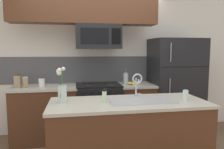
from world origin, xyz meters
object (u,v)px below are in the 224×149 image
Objects in this scene: drinking_glass at (185,95)px; flower_vase at (62,91)px; storage_jar_medium at (25,82)px; storage_jar_short at (42,82)px; microwave at (98,37)px; banana_bunch at (132,83)px; dish_soap_bottle at (104,97)px; refrigerator at (175,86)px; storage_jar_tall at (17,81)px; french_press at (126,78)px; stove_range at (99,110)px; sink_faucet at (137,82)px.

drinking_glass is 0.30× the size of flower_vase.
storage_jar_medium is 0.25m from storage_jar_short.
microwave reaches higher than banana_bunch.
dish_soap_bottle is (-0.66, -1.20, 0.05)m from banana_bunch.
microwave is at bearing -178.34° from refrigerator.
microwave is 0.44× the size of refrigerator.
banana_bunch is at bearing -174.46° from refrigerator.
storage_jar_short is at bearing 108.44° from flower_vase.
flower_vase is (0.76, -1.15, 0.03)m from storage_jar_tall.
storage_jar_short is (0.25, 0.01, -0.01)m from storage_jar_medium.
banana_bunch is 1.37m from dish_soap_bottle.
french_press is at bearing 106.72° from drinking_glass.
flower_vase is at bearing -148.46° from refrigerator.
storage_jar_short is (-0.93, -0.02, 0.53)m from stove_range.
microwave reaches higher than storage_jar_tall.
french_press is at bearing 3.00° from storage_jar_short.
storage_jar_medium is at bearing 2.37° from storage_jar_tall.
stove_range is 5.88× the size of storage_jar_short.
storage_jar_medium is at bearing -178.69° from stove_range.
storage_jar_tall is 1.31× the size of dish_soap_bottle.
dish_soap_bottle reaches higher than banana_bunch.
microwave is 4.36× the size of storage_jar_medium.
banana_bunch is 1.16× the size of dish_soap_bottle.
sink_faucet is 0.51m from dish_soap_bottle.
drinking_glass is (0.91, -1.31, 0.51)m from stove_range.
storage_jar_tall is (-1.31, -0.01, -0.71)m from microwave.
drinking_glass is (0.53, -0.26, -0.14)m from sink_faucet.
refrigerator is 5.59× the size of sink_faucet.
stove_range is at bearing 1.31° from storage_jar_medium.
flower_vase is at bearing -71.56° from storage_jar_short.
stove_range is 1.37m from dish_soap_bottle.
french_press is at bearing 6.88° from stove_range.
french_press is 2.16× the size of drinking_glass.
storage_jar_short is 0.59× the size of french_press.
microwave is 1.45m from flower_vase.
storage_jar_short is (-0.93, 0.01, -0.74)m from microwave.
stove_range is 1.30m from storage_jar_medium.
storage_jar_tall is (-2.72, -0.05, 0.16)m from refrigerator.
refrigerator is at bearing 5.54° from banana_bunch.
refrigerator is (1.41, 0.04, -0.87)m from microwave.
storage_jar_tall reaches higher than drinking_glass.
stove_range is 4.30× the size of storage_jar_tall.
microwave reaches higher than french_press.
stove_range is at bearing -179.19° from refrigerator.
refrigerator is 1.42m from drinking_glass.
dish_soap_bottle is 0.49m from flower_vase.
microwave is 3.91× the size of banana_bunch.
sink_faucet is (0.38, -1.03, -0.62)m from microwave.
french_press is (1.80, 0.09, -0.01)m from storage_jar_tall.
refrigerator is at bearing 31.54° from flower_vase.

